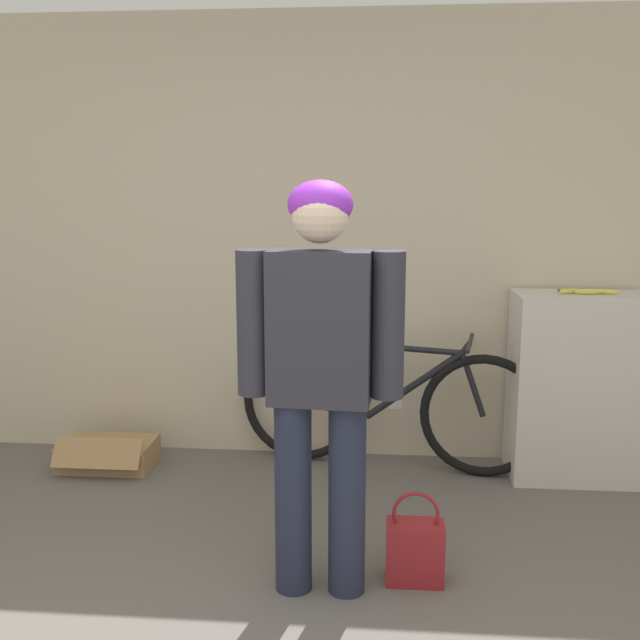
# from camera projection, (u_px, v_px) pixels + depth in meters

# --- Properties ---
(wall_back) EXTENTS (8.00, 0.07, 2.60)m
(wall_back) POSITION_uv_depth(u_px,v_px,m) (305.00, 241.00, 4.42)
(wall_back) COLOR beige
(wall_back) RESTS_ON ground_plane
(side_shelf) EXTENTS (0.72, 0.43, 1.04)m
(side_shelf) POSITION_uv_depth(u_px,v_px,m) (578.00, 387.00, 4.17)
(side_shelf) COLOR beige
(side_shelf) RESTS_ON ground_plane
(person) EXTENTS (0.65, 0.24, 1.66)m
(person) POSITION_uv_depth(u_px,v_px,m) (320.00, 360.00, 2.90)
(person) COLOR #23283D
(person) RESTS_ON ground_plane
(bicycle) EXTENTS (1.76, 0.47, 0.78)m
(bicycle) POSITION_uv_depth(u_px,v_px,m) (389.00, 406.00, 4.31)
(bicycle) COLOR black
(bicycle) RESTS_ON ground_plane
(banana) EXTENTS (0.33, 0.08, 0.03)m
(banana) POSITION_uv_depth(u_px,v_px,m) (587.00, 291.00, 4.07)
(banana) COLOR #EAD64C
(banana) RESTS_ON side_shelf
(handbag) EXTENTS (0.24, 0.14, 0.40)m
(handbag) POSITION_uv_depth(u_px,v_px,m) (415.00, 550.00, 3.12)
(handbag) COLOR maroon
(handbag) RESTS_ON ground_plane
(cardboard_box) EXTENTS (0.53, 0.40, 0.22)m
(cardboard_box) POSITION_uv_depth(u_px,v_px,m) (108.00, 454.00, 4.38)
(cardboard_box) COLOR #A87F51
(cardboard_box) RESTS_ON ground_plane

